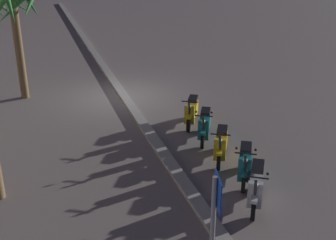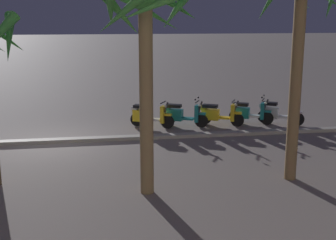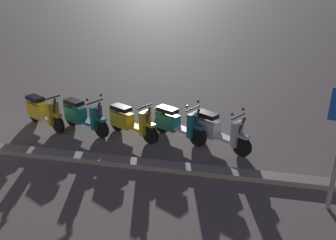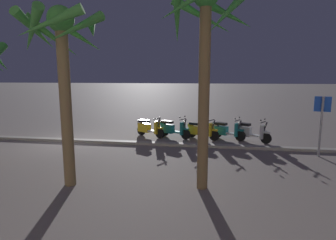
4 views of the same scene
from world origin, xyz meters
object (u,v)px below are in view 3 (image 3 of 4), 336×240
Objects in this scene: scooter_silver_tail_end at (216,130)px; scooter_yellow_mid_front at (42,111)px; scooter_teal_mid_centre at (82,115)px; scooter_yellow_far_back at (129,121)px; scooter_teal_lead_nearest at (175,123)px.

scooter_silver_tail_end is 5.19m from scooter_yellow_mid_front.
scooter_yellow_mid_front is (1.30, -0.05, 0.00)m from scooter_teal_mid_centre.
scooter_yellow_far_back and scooter_yellow_mid_front have the same top height.
scooter_yellow_mid_front is at bearing 0.01° from scooter_teal_lead_nearest.
scooter_silver_tail_end is at bearing 176.60° from scooter_teal_mid_centre.
scooter_yellow_mid_front is (5.19, -0.28, -0.00)m from scooter_silver_tail_end.
scooter_teal_mid_centre is 1.30m from scooter_yellow_mid_front.
scooter_teal_lead_nearest is 0.94× the size of scooter_teal_mid_centre.
scooter_yellow_far_back is at bearing 177.14° from scooter_teal_mid_centre.
scooter_teal_lead_nearest is 2.76m from scooter_teal_mid_centre.
scooter_teal_lead_nearest and scooter_teal_mid_centre have the same top height.
scooter_teal_mid_centre reaches higher than scooter_yellow_far_back.
scooter_teal_mid_centre is at bearing 177.97° from scooter_yellow_mid_front.
scooter_yellow_far_back is (2.43, -0.16, -0.02)m from scooter_silver_tail_end.
scooter_teal_mid_centre is (3.89, -0.23, -0.00)m from scooter_silver_tail_end.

